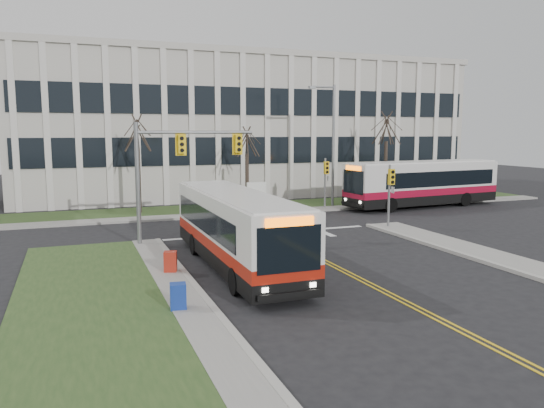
{
  "coord_description": "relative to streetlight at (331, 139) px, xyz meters",
  "views": [
    {
      "loc": [
        -10.34,
        -19.71,
        5.72
      ],
      "look_at": [
        -0.68,
        5.81,
        2.0
      ],
      "focal_mm": 35.0,
      "sensor_mm": 36.0,
      "label": 1
    }
  ],
  "objects": [
    {
      "name": "directory_sign",
      "position": [
        -5.53,
        1.3,
        -4.02
      ],
      "size": [
        1.5,
        0.12,
        2.0
      ],
      "color": "slate",
      "rests_on": "ground"
    },
    {
      "name": "office_building",
      "position": [
        -3.03,
        13.8,
        0.81
      ],
      "size": [
        40.0,
        16.0,
        12.0
      ],
      "primitive_type": "cube",
      "color": "#BBB6AC",
      "rests_on": "ground"
    },
    {
      "name": "building_lawn",
      "position": [
        -3.03,
        1.8,
        -5.13
      ],
      "size": [
        44.0,
        5.0,
        0.12
      ],
      "primitive_type": "cube",
      "color": "#2E4A1F",
      "rests_on": "ground"
    },
    {
      "name": "bus_main",
      "position": [
        -11.99,
        -14.78,
        -3.63
      ],
      "size": [
        2.56,
        11.75,
        3.13
      ],
      "primitive_type": null,
      "rotation": [
        0.0,
        0.0,
        -0.0
      ],
      "color": "silver",
      "rests_on": "ground"
    },
    {
      "name": "mast_arm_signal",
      "position": [
        -13.65,
        -9.04,
        -0.94
      ],
      "size": [
        6.11,
        0.38,
        6.2
      ],
      "color": "slate",
      "rests_on": "ground"
    },
    {
      "name": "signal_pole_near",
      "position": [
        -0.83,
        -9.3,
        -2.69
      ],
      "size": [
        0.34,
        0.39,
        3.8
      ],
      "color": "slate",
      "rests_on": "ground"
    },
    {
      "name": "tree_mid",
      "position": [
        -6.03,
        2.0,
        -0.31
      ],
      "size": [
        1.8,
        1.8,
        6.82
      ],
      "color": "#42352B",
      "rests_on": "ground"
    },
    {
      "name": "grass_verge",
      "position": [
        -18.03,
        -21.2,
        -5.13
      ],
      "size": [
        5.0,
        26.0,
        0.12
      ],
      "primitive_type": "cube",
      "color": "#2E4A1F",
      "rests_on": "ground"
    },
    {
      "name": "bus_cross",
      "position": [
        6.73,
        -2.2,
        -3.48
      ],
      "size": [
        13.04,
        4.04,
        3.42
      ],
      "primitive_type": null,
      "rotation": [
        0.0,
        0.0,
        -1.47
      ],
      "color": "silver",
      "rests_on": "ground"
    },
    {
      "name": "newspaper_box_blue",
      "position": [
        -15.4,
        -19.61,
        -4.72
      ],
      "size": [
        0.55,
        0.51,
        0.95
      ],
      "primitive_type": "cube",
      "rotation": [
        0.0,
        0.0,
        -0.13
      ],
      "color": "navy",
      "rests_on": "ground"
    },
    {
      "name": "streetlight",
      "position": [
        0.0,
        0.0,
        0.0
      ],
      "size": [
        2.15,
        0.25,
        9.2
      ],
      "color": "slate",
      "rests_on": "ground"
    },
    {
      "name": "signal_pole_far",
      "position": [
        -0.83,
        -0.8,
        -2.69
      ],
      "size": [
        0.34,
        0.39,
        3.8
      ],
      "color": "slate",
      "rests_on": "ground"
    },
    {
      "name": "ground",
      "position": [
        -8.03,
        -16.2,
        -5.19
      ],
      "size": [
        120.0,
        120.0,
        0.0
      ],
      "primitive_type": "plane",
      "color": "black",
      "rests_on": "ground"
    },
    {
      "name": "newspaper_box_red",
      "position": [
        -14.83,
        -14.99,
        -4.72
      ],
      "size": [
        0.6,
        0.57,
        0.95
      ],
      "primitive_type": "cube",
      "rotation": [
        0.0,
        0.0,
        -0.27
      ],
      "color": "#A62315",
      "rests_on": "ground"
    },
    {
      "name": "sidewalk_west",
      "position": [
        -15.03,
        -21.2,
        -5.12
      ],
      "size": [
        1.2,
        26.0,
        0.14
      ],
      "primitive_type": "cube",
      "color": "#9E9B93",
      "rests_on": "ground"
    },
    {
      "name": "sidewalk_cross",
      "position": [
        -3.03,
        -1.0,
        -5.12
      ],
      "size": [
        44.0,
        1.6,
        0.14
      ],
      "primitive_type": "cube",
      "color": "#9E9B93",
      "rests_on": "ground"
    },
    {
      "name": "tree_right",
      "position": [
        5.97,
        1.8,
        0.71
      ],
      "size": [
        1.8,
        1.8,
        8.25
      ],
      "color": "#42352B",
      "rests_on": "ground"
    },
    {
      "name": "tree_left",
      "position": [
        -14.03,
        1.8,
        0.32
      ],
      "size": [
        1.8,
        1.8,
        7.7
      ],
      "color": "#42352B",
      "rests_on": "ground"
    }
  ]
}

